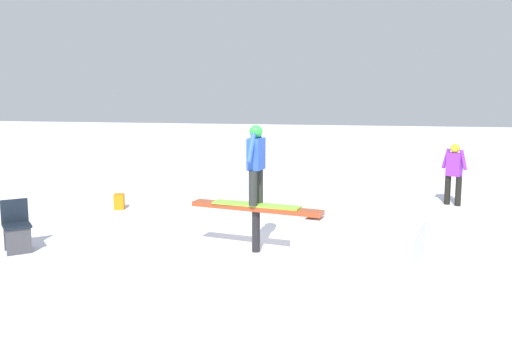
% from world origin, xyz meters
% --- Properties ---
extents(ground_plane, '(60.00, 60.00, 0.00)m').
position_xyz_m(ground_plane, '(0.00, 0.00, 0.00)').
color(ground_plane, white).
extents(rail_feature, '(2.33, 0.82, 0.80)m').
position_xyz_m(rail_feature, '(0.00, 0.00, 0.68)').
color(rail_feature, black).
rests_on(rail_feature, ground).
extents(snow_kicker_ramp, '(2.10, 1.88, 0.68)m').
position_xyz_m(snow_kicker_ramp, '(-1.74, 0.42, 0.34)').
color(snow_kicker_ramp, white).
rests_on(snow_kicker_ramp, ground).
extents(main_rider_on_rail, '(1.55, 0.73, 1.36)m').
position_xyz_m(main_rider_on_rail, '(0.00, 0.00, 1.47)').
color(main_rider_on_rail, '#87DA34').
rests_on(main_rider_on_rail, rail_feature).
extents(bystander_purple, '(0.57, 0.38, 1.45)m').
position_xyz_m(bystander_purple, '(-3.93, -4.50, 0.82)').
color(bystander_purple, black).
rests_on(bystander_purple, ground).
extents(folding_chair, '(0.62, 0.62, 0.88)m').
position_xyz_m(folding_chair, '(4.03, 0.66, 0.41)').
color(folding_chair, '#3F3F44').
rests_on(folding_chair, ground).
extents(backpack_on_snow, '(0.30, 0.35, 0.34)m').
position_xyz_m(backpack_on_snow, '(3.66, -2.77, 0.17)').
color(backpack_on_snow, orange).
rests_on(backpack_on_snow, ground).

